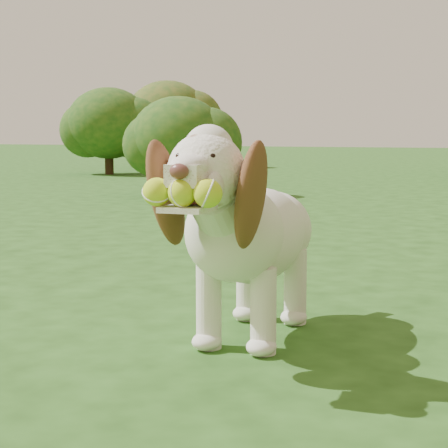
% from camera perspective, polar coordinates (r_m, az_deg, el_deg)
% --- Properties ---
extents(ground, '(80.00, 80.00, 0.00)m').
position_cam_1_polar(ground, '(2.67, 4.15, -10.70)').
color(ground, '#1E4012').
rests_on(ground, ground).
extents(dog, '(0.50, 1.29, 0.84)m').
position_cam_1_polar(dog, '(2.86, 1.75, -0.33)').
color(dog, white).
rests_on(dog, ground).
extents(shrub_a, '(1.24, 1.24, 1.28)m').
position_cam_1_polar(shrub_a, '(9.73, -3.48, 6.61)').
color(shrub_a, '#382314').
rests_on(shrub_a, ground).
extents(shrub_e, '(1.64, 1.64, 1.70)m').
position_cam_1_polar(shrub_e, '(14.91, -8.79, 7.59)').
color(shrub_e, '#382314').
rests_on(shrub_e, ground).
extents(shrub_g, '(1.97, 1.97, 2.05)m').
position_cam_1_polar(shrub_g, '(17.96, -4.31, 8.18)').
color(shrub_g, '#382314').
rests_on(shrub_g, ground).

